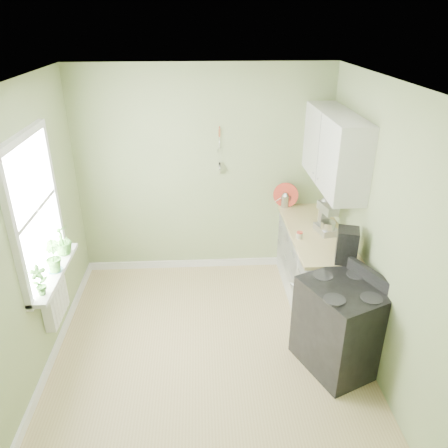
{
  "coord_description": "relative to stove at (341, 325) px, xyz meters",
  "views": [
    {
      "loc": [
        -0.05,
        -3.47,
        3.18
      ],
      "look_at": [
        0.18,
        0.55,
        1.24
      ],
      "focal_mm": 35.0,
      "sensor_mm": 36.0,
      "label": 1
    }
  ],
  "objects": [
    {
      "name": "floor",
      "position": [
        -1.28,
        0.16,
        -0.47
      ],
      "size": [
        3.2,
        3.6,
        0.02
      ],
      "primitive_type": "cube",
      "color": "tan",
      "rests_on": "ground"
    },
    {
      "name": "ceiling",
      "position": [
        -1.28,
        0.16,
        2.25
      ],
      "size": [
        3.2,
        3.6,
        0.02
      ],
      "primitive_type": "cube",
      "color": "white",
      "rests_on": "wall_back"
    },
    {
      "name": "wall_back",
      "position": [
        -1.28,
        1.97,
        0.89
      ],
      "size": [
        3.2,
        0.02,
        2.7
      ],
      "primitive_type": "cube",
      "color": "#98A973",
      "rests_on": "floor"
    },
    {
      "name": "wall_left",
      "position": [
        -2.89,
        0.16,
        0.89
      ],
      "size": [
        0.02,
        3.6,
        2.7
      ],
      "primitive_type": "cube",
      "color": "#98A973",
      "rests_on": "floor"
    },
    {
      "name": "wall_right",
      "position": [
        0.33,
        0.16,
        0.89
      ],
      "size": [
        0.02,
        3.6,
        2.7
      ],
      "primitive_type": "cube",
      "color": "#98A973",
      "rests_on": "floor"
    },
    {
      "name": "base_cabinets",
      "position": [
        0.02,
        1.16,
        -0.03
      ],
      "size": [
        0.6,
        1.6,
        0.87
      ],
      "primitive_type": "cube",
      "color": "white",
      "rests_on": "floor"
    },
    {
      "name": "countertop",
      "position": [
        0.01,
        1.16,
        0.43
      ],
      "size": [
        0.64,
        1.6,
        0.04
      ],
      "primitive_type": "cube",
      "color": "#DAC585",
      "rests_on": "base_cabinets"
    },
    {
      "name": "upper_cabinets",
      "position": [
        0.15,
        1.26,
        1.39
      ],
      "size": [
        0.35,
        1.4,
        0.8
      ],
      "primitive_type": "cube",
      "color": "white",
      "rests_on": "wall_right"
    },
    {
      "name": "window",
      "position": [
        -2.86,
        0.46,
        1.09
      ],
      "size": [
        0.06,
        1.14,
        1.44
      ],
      "color": "white",
      "rests_on": "wall_left"
    },
    {
      "name": "window_sill",
      "position": [
        -2.79,
        0.46,
        0.42
      ],
      "size": [
        0.18,
        1.14,
        0.04
      ],
      "primitive_type": "cube",
      "color": "white",
      "rests_on": "wall_left"
    },
    {
      "name": "radiator",
      "position": [
        -2.82,
        0.41,
        0.09
      ],
      "size": [
        0.12,
        0.5,
        0.35
      ],
      "primitive_type": "cube",
      "color": "white",
      "rests_on": "wall_left"
    },
    {
      "name": "wall_utensils",
      "position": [
        -1.08,
        1.94,
        1.1
      ],
      "size": [
        0.02,
        0.14,
        0.58
      ],
      "color": "#DAC585",
      "rests_on": "wall_back"
    },
    {
      "name": "stove",
      "position": [
        0.0,
        0.0,
        0.0
      ],
      "size": [
        0.92,
        0.94,
        1.03
      ],
      "color": "black",
      "rests_on": "floor"
    },
    {
      "name": "stand_mixer",
      "position": [
        0.11,
        1.13,
        0.61
      ],
      "size": [
        0.25,
        0.34,
        0.38
      ],
      "color": "#B2B2B7",
      "rests_on": "countertop"
    },
    {
      "name": "kettle",
      "position": [
        -0.23,
        1.88,
        0.55
      ],
      "size": [
        0.2,
        0.12,
        0.2
      ],
      "color": "silver",
      "rests_on": "countertop"
    },
    {
      "name": "coffee_maker",
      "position": [
        0.13,
        0.46,
        0.62
      ],
      "size": [
        0.26,
        0.27,
        0.36
      ],
      "color": "black",
      "rests_on": "countertop"
    },
    {
      "name": "red_tray",
      "position": [
        -0.22,
        1.88,
        0.61
      ],
      "size": [
        0.33,
        0.15,
        0.33
      ],
      "primitive_type": "cylinder",
      "rotation": [
        1.45,
        0.0,
        -0.29
      ],
      "color": "#A73122",
      "rests_on": "countertop"
    },
    {
      "name": "jar",
      "position": [
        -0.23,
        0.99,
        0.49
      ],
      "size": [
        0.07,
        0.07,
        0.08
      ],
      "color": "#B0AA8F",
      "rests_on": "countertop"
    },
    {
      "name": "plant_a",
      "position": [
        -2.78,
        0.05,
        0.59
      ],
      "size": [
        0.19,
        0.17,
        0.3
      ],
      "primitive_type": "imported",
      "rotation": [
        0.0,
        0.0,
        0.47
      ],
      "color": "#3C782A",
      "rests_on": "window_sill"
    },
    {
      "name": "plant_b",
      "position": [
        -2.78,
        0.45,
        0.6
      ],
      "size": [
        0.23,
        0.23,
        0.33
      ],
      "primitive_type": "imported",
      "rotation": [
        0.0,
        0.0,
        2.22
      ],
      "color": "#3C782A",
      "rests_on": "window_sill"
    },
    {
      "name": "plant_c",
      "position": [
        -2.78,
        0.8,
        0.6
      ],
      "size": [
        0.24,
        0.24,
        0.32
      ],
      "primitive_type": "imported",
      "rotation": [
        0.0,
        0.0,
        4.32
      ],
      "color": "#3C782A",
      "rests_on": "window_sill"
    }
  ]
}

